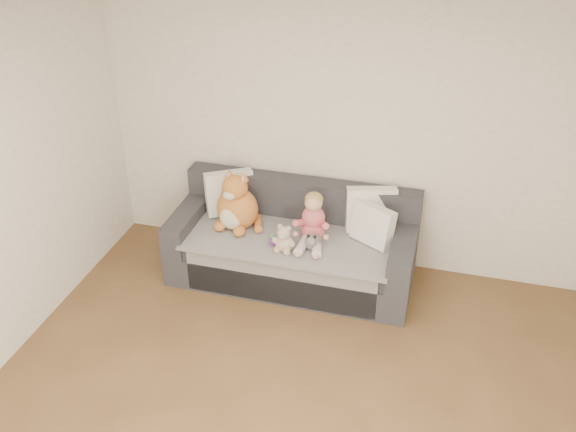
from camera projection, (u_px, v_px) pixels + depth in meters
The scene contains 10 objects.
room_shell at pixel (284, 264), 3.95m from camera, with size 5.00×5.00×5.00m.
sofa at pixel (293, 247), 5.90m from camera, with size 2.20×0.94×0.85m.
cushion_left at pixel (230, 193), 6.03m from camera, with size 0.49×0.41×0.43m.
cushion_right_back at pixel (371, 210), 5.76m from camera, with size 0.48×0.31×0.42m.
cushion_right_front at pixel (373, 225), 5.59m from camera, with size 0.42×0.34×0.36m.
toddler at pixel (313, 221), 5.61m from camera, with size 0.33×0.47×0.46m.
plush_cat at pixel (237, 206), 5.80m from camera, with size 0.46×0.40×0.59m.
teddy_bear at pixel (284, 241), 5.49m from camera, with size 0.21×0.16×0.26m.
plush_cow at pixel (312, 241), 5.55m from camera, with size 0.14×0.22×0.18m.
sippy_cup at pixel (273, 239), 5.61m from camera, with size 0.10×0.06×0.11m.
Camera 1 is at (0.88, -2.70, 3.58)m, focal length 40.00 mm.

